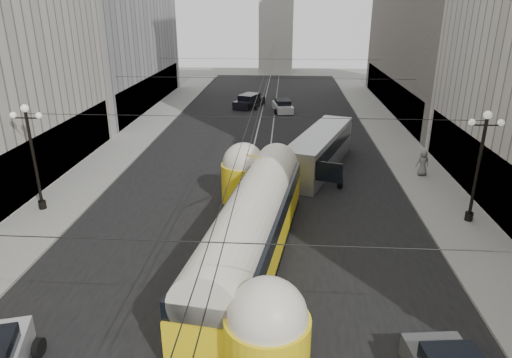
# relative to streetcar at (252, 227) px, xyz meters

# --- Properties ---
(road) EXTENTS (20.00, 85.00, 0.02)m
(road) POSITION_rel_streetcar_xyz_m (-0.50, 19.59, -1.90)
(road) COLOR black
(road) RESTS_ON ground
(sidewalk_left) EXTENTS (4.00, 72.00, 0.15)m
(sidewalk_left) POSITION_rel_streetcar_xyz_m (-12.50, 23.09, -1.82)
(sidewalk_left) COLOR gray
(sidewalk_left) RESTS_ON ground
(sidewalk_right) EXTENTS (4.00, 72.00, 0.15)m
(sidewalk_right) POSITION_rel_streetcar_xyz_m (11.50, 23.09, -1.82)
(sidewalk_right) COLOR gray
(sidewalk_right) RESTS_ON ground
(rail_left) EXTENTS (0.12, 85.00, 0.04)m
(rail_left) POSITION_rel_streetcar_xyz_m (-1.25, 19.59, -1.90)
(rail_left) COLOR gray
(rail_left) RESTS_ON ground
(rail_right) EXTENTS (0.12, 85.00, 0.04)m
(rail_right) POSITION_rel_streetcar_xyz_m (0.25, 19.59, -1.90)
(rail_right) COLOR gray
(rail_right) RESTS_ON ground
(lamppost_left_mid) EXTENTS (1.86, 0.44, 6.37)m
(lamppost_left_mid) POSITION_rel_streetcar_xyz_m (-13.10, 5.09, 1.85)
(lamppost_left_mid) COLOR black
(lamppost_left_mid) RESTS_ON sidewalk_left
(lamppost_right_mid) EXTENTS (1.86, 0.44, 6.37)m
(lamppost_right_mid) POSITION_rel_streetcar_xyz_m (12.10, 5.09, 1.85)
(lamppost_right_mid) COLOR black
(lamppost_right_mid) RESTS_ON sidewalk_right
(catenary) EXTENTS (25.00, 72.00, 0.23)m
(catenary) POSITION_rel_streetcar_xyz_m (-0.38, 18.59, 3.98)
(catenary) COLOR black
(catenary) RESTS_ON ground
(streetcar) EXTENTS (4.90, 17.56, 3.88)m
(streetcar) POSITION_rel_streetcar_xyz_m (0.00, 0.00, 0.00)
(streetcar) COLOR yellow
(streetcar) RESTS_ON ground
(city_bus) EXTENTS (5.88, 11.67, 2.86)m
(city_bus) POSITION_rel_streetcar_xyz_m (4.13, 13.79, -0.33)
(city_bus) COLOR #979B9C
(city_bus) RESTS_ON ground
(sedan_white_far) EXTENTS (2.58, 4.68, 1.40)m
(sedan_white_far) POSITION_rel_streetcar_xyz_m (1.15, 33.49, -1.26)
(sedan_white_far) COLOR silver
(sedan_white_far) RESTS_ON ground
(sedan_dark_far) EXTENTS (3.73, 5.36, 1.57)m
(sedan_dark_far) POSITION_rel_streetcar_xyz_m (-2.94, 35.71, -1.19)
(sedan_dark_far) COLOR black
(sedan_dark_far) RESTS_ON ground
(pedestrian_sidewalk_right) EXTENTS (0.99, 0.69, 1.87)m
(pedestrian_sidewalk_right) POSITION_rel_streetcar_xyz_m (11.43, 12.47, -0.81)
(pedestrian_sidewalk_right) COLOR slate
(pedestrian_sidewalk_right) RESTS_ON sidewalk_right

